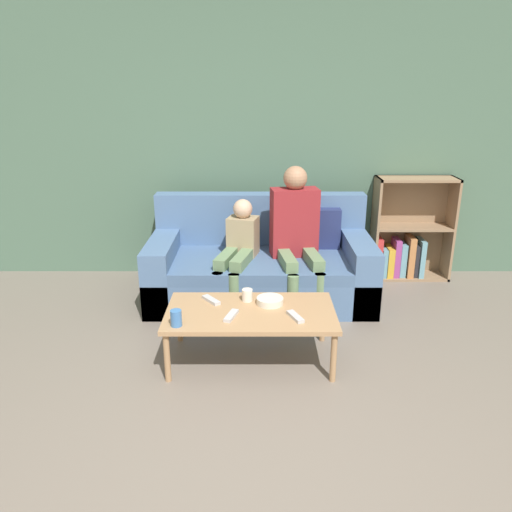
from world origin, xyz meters
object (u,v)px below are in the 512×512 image
(cup_far, at_px, (247,295))
(person_adult, at_px, (296,228))
(tv_remote_1, at_px, (231,316))
(tv_remote_0, at_px, (295,317))
(couch, at_px, (261,267))
(bookshelf, at_px, (405,240))
(cup_near, at_px, (176,318))
(snack_bowl, at_px, (270,301))
(person_child, at_px, (238,248))
(tv_remote_2, at_px, (211,300))
(coffee_table, at_px, (250,315))

(cup_far, bearing_deg, person_adult, 64.76)
(cup_far, bearing_deg, tv_remote_1, -111.03)
(person_adult, height_order, tv_remote_0, person_adult)
(couch, relative_size, tv_remote_0, 10.91)
(bookshelf, height_order, tv_remote_1, bookshelf)
(cup_near, bearing_deg, person_adult, 55.68)
(person_adult, relative_size, snack_bowl, 6.31)
(couch, distance_m, bookshelf, 1.50)
(person_child, distance_m, snack_bowl, 0.88)
(couch, distance_m, cup_far, 0.95)
(person_child, bearing_deg, tv_remote_2, -86.74)
(coffee_table, height_order, snack_bowl, snack_bowl)
(cup_near, bearing_deg, couch, 67.37)
(person_child, height_order, tv_remote_0, person_child)
(coffee_table, height_order, tv_remote_0, tv_remote_0)
(person_adult, height_order, snack_bowl, person_adult)
(snack_bowl, bearing_deg, cup_near, -151.04)
(person_adult, bearing_deg, tv_remote_1, -122.46)
(person_child, bearing_deg, coffee_table, -68.35)
(cup_near, relative_size, cup_far, 1.24)
(tv_remote_1, bearing_deg, cup_near, -143.12)
(bookshelf, height_order, person_child, bookshelf)
(bookshelf, height_order, person_adult, person_adult)
(couch, relative_size, tv_remote_2, 11.67)
(tv_remote_0, bearing_deg, coffee_table, 135.92)
(person_child, xyz_separation_m, tv_remote_0, (0.41, -1.06, -0.12))
(person_adult, height_order, cup_near, person_adult)
(person_child, xyz_separation_m, snack_bowl, (0.25, -0.84, -0.11))
(person_child, distance_m, tv_remote_2, 0.83)
(person_adult, relative_size, cup_far, 13.76)
(tv_remote_2, relative_size, snack_bowl, 0.88)
(couch, distance_m, snack_bowl, 0.99)
(coffee_table, distance_m, person_adult, 1.12)
(bookshelf, bearing_deg, coffee_table, -133.22)
(tv_remote_1, bearing_deg, tv_remote_2, 138.78)
(coffee_table, distance_m, tv_remote_0, 0.32)
(person_child, height_order, cup_far, person_child)
(coffee_table, height_order, tv_remote_1, tv_remote_1)
(person_child, bearing_deg, tv_remote_0, -54.31)
(person_adult, height_order, cup_far, person_adult)
(coffee_table, xyz_separation_m, cup_far, (-0.03, 0.16, 0.08))
(tv_remote_1, distance_m, snack_bowl, 0.33)
(tv_remote_0, height_order, tv_remote_1, same)
(couch, height_order, cup_near, couch)
(person_adult, bearing_deg, coffee_table, -118.55)
(couch, bearing_deg, person_adult, -16.59)
(cup_near, bearing_deg, cup_far, 40.99)
(cup_far, bearing_deg, coffee_table, -81.14)
(person_adult, bearing_deg, tv_remote_0, -102.38)
(coffee_table, bearing_deg, couch, 85.63)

